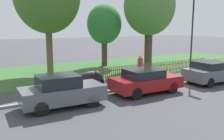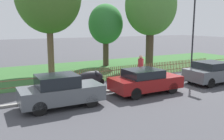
% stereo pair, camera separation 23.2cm
% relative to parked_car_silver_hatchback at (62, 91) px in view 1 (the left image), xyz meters
% --- Properties ---
extents(ground_plane, '(120.00, 120.00, 0.00)m').
position_rel_parked_car_silver_hatchback_xyz_m(ground_plane, '(8.05, 1.05, -0.78)').
color(ground_plane, '#424247').
extents(kerb_stone, '(32.80, 0.20, 0.12)m').
position_rel_parked_car_silver_hatchback_xyz_m(kerb_stone, '(8.05, 1.15, -0.72)').
color(kerb_stone, gray).
rests_on(kerb_stone, ground).
extents(grass_strip, '(32.80, 9.47, 0.01)m').
position_rel_parked_car_silver_hatchback_xyz_m(grass_strip, '(8.05, 8.62, -0.77)').
color(grass_strip, '#33602D').
rests_on(grass_strip, ground).
extents(park_fence, '(32.80, 0.05, 0.95)m').
position_rel_parked_car_silver_hatchback_xyz_m(park_fence, '(8.05, 3.90, -0.30)').
color(park_fence, olive).
rests_on(park_fence, ground).
extents(parked_car_silver_hatchback, '(3.92, 1.82, 1.55)m').
position_rel_parked_car_silver_hatchback_xyz_m(parked_car_silver_hatchback, '(0.00, 0.00, 0.00)').
color(parked_car_silver_hatchback, '#51565B').
rests_on(parked_car_silver_hatchback, ground).
extents(parked_car_black_saloon, '(4.06, 1.91, 1.39)m').
position_rel_parked_car_silver_hatchback_xyz_m(parked_car_black_saloon, '(4.93, -0.04, -0.06)').
color(parked_car_black_saloon, maroon).
rests_on(parked_car_black_saloon, ground).
extents(parked_car_navy_estate, '(3.85, 1.99, 1.45)m').
position_rel_parked_car_silver_hatchback_xyz_m(parked_car_navy_estate, '(10.33, -0.25, -0.03)').
color(parked_car_navy_estate, '#51565B').
rests_on(parked_car_navy_estate, ground).
extents(covered_motorcycle, '(1.92, 0.75, 1.06)m').
position_rel_parked_car_silver_hatchback_xyz_m(covered_motorcycle, '(2.73, 2.54, -0.13)').
color(covered_motorcycle, black).
rests_on(covered_motorcycle, ground).
extents(tree_behind_motorcycle, '(3.21, 3.21, 5.77)m').
position_rel_parked_car_silver_hatchback_xyz_m(tree_behind_motorcycle, '(7.59, 9.70, 3.09)').
color(tree_behind_motorcycle, '#473828').
rests_on(tree_behind_motorcycle, ground).
extents(tree_mid_park, '(4.45, 4.45, 8.05)m').
position_rel_parked_car_silver_hatchback_xyz_m(tree_mid_park, '(10.32, 6.54, 4.64)').
color(tree_mid_park, '#473828').
rests_on(tree_mid_park, ground).
extents(pedestrian_by_lamp, '(0.43, 0.43, 1.84)m').
position_rel_parked_car_silver_hatchback_xyz_m(pedestrian_by_lamp, '(6.36, 2.38, 0.26)').
color(pedestrian_by_lamp, black).
rests_on(pedestrian_by_lamp, ground).
extents(street_lamp, '(0.20, 0.79, 5.82)m').
position_rel_parked_car_silver_hatchback_xyz_m(street_lamp, '(10.33, 1.53, 2.87)').
color(street_lamp, black).
rests_on(street_lamp, ground).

